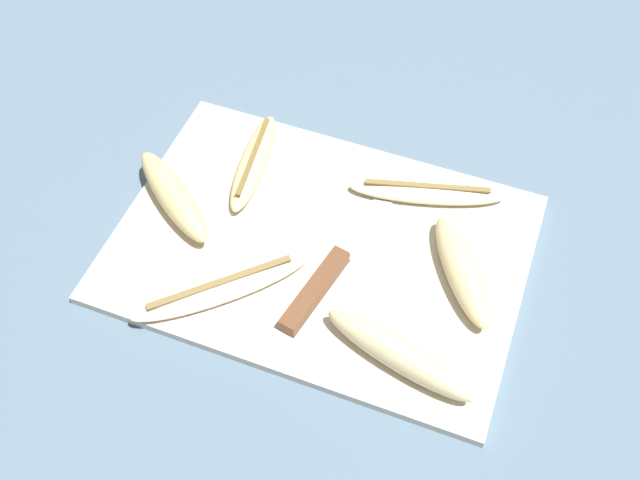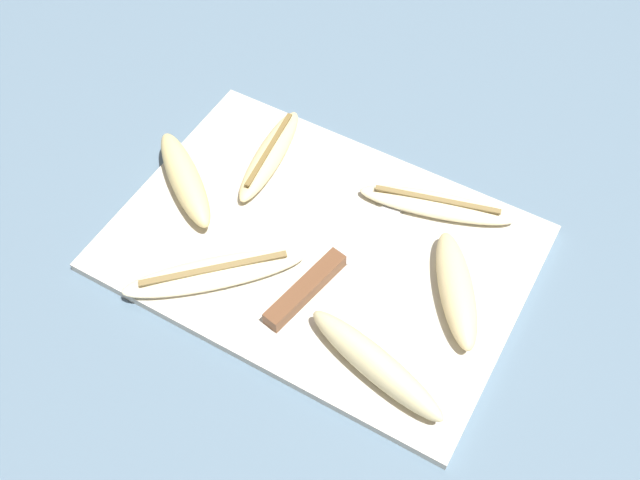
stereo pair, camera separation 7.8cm
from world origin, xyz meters
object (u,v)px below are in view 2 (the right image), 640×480
at_px(banana_bright_far, 215,273).
at_px(banana_golden_short, 185,179).
at_px(banana_soft_right, 376,364).
at_px(banana_mellow_near, 270,155).
at_px(knife, 317,278).
at_px(banana_ripe_center, 456,289).
at_px(banana_pale_long, 437,205).

xyz_separation_m(banana_bright_far, banana_golden_short, (-0.10, 0.09, 0.01)).
relative_size(banana_soft_right, banana_mellow_near, 1.08).
relative_size(banana_bright_far, banana_golden_short, 1.20).
xyz_separation_m(knife, banana_soft_right, (0.11, -0.07, 0.01)).
xyz_separation_m(knife, banana_ripe_center, (0.14, 0.06, 0.01)).
bearing_deg(banana_soft_right, knife, 148.05).
bearing_deg(banana_pale_long, banana_mellow_near, -171.37).
height_order(banana_mellow_near, banana_bright_far, banana_mellow_near).
relative_size(knife, banana_soft_right, 1.36).
bearing_deg(banana_mellow_near, knife, -41.91).
bearing_deg(knife, banana_soft_right, -20.74).
bearing_deg(banana_pale_long, banana_ripe_center, -55.89).
bearing_deg(knife, banana_bright_far, -142.27).
bearing_deg(banana_golden_short, banana_soft_right, -18.53).
relative_size(banana_mellow_near, banana_ripe_center, 1.12).
height_order(banana_soft_right, banana_golden_short, same).
bearing_deg(banana_soft_right, banana_mellow_near, 142.04).
bearing_deg(banana_mellow_near, banana_bright_far, -77.76).
xyz_separation_m(banana_soft_right, banana_mellow_near, (-0.25, 0.19, -0.01)).
height_order(banana_pale_long, banana_ripe_center, banana_ripe_center).
height_order(banana_soft_right, banana_ripe_center, banana_soft_right).
distance_m(knife, banana_bright_far, 0.11).
bearing_deg(knife, banana_golden_short, -179.36).
xyz_separation_m(banana_pale_long, banana_ripe_center, (0.07, -0.10, 0.01)).
height_order(banana_bright_far, banana_golden_short, banana_golden_short).
xyz_separation_m(banana_mellow_near, banana_pale_long, (0.21, 0.03, -0.00)).
relative_size(banana_mellow_near, banana_pale_long, 0.86).
height_order(banana_soft_right, banana_bright_far, banana_soft_right).
bearing_deg(banana_soft_right, banana_ripe_center, 74.46).
distance_m(banana_soft_right, banana_pale_long, 0.23).
bearing_deg(banana_golden_short, banana_ripe_center, 3.25).
distance_m(knife, banana_mellow_near, 0.19).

